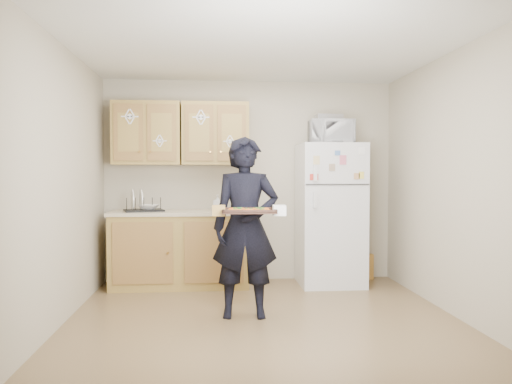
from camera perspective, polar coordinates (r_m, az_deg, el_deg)
floor at (r=4.70m, az=0.92°, el=-14.49°), size 3.60×3.60×0.00m
ceiling at (r=4.65m, az=0.94°, el=16.52°), size 3.60×3.60×0.00m
wall_back at (r=6.30m, az=-0.74°, el=1.26°), size 3.60×0.04×2.50m
wall_front at (r=2.72m, az=4.79°, el=0.15°), size 3.60×0.04×2.50m
wall_left at (r=4.68m, az=-21.58°, el=0.83°), size 0.04×3.60×2.50m
wall_right at (r=5.02m, az=21.83°, el=0.90°), size 0.04×3.60×2.50m
refrigerator at (r=6.10m, az=8.47°, el=-2.55°), size 0.75×0.70×1.70m
base_cabinet at (r=6.04m, az=-8.63°, el=-6.60°), size 1.60×0.60×0.86m
countertop at (r=5.99m, az=-8.65°, el=-2.34°), size 1.64×0.64×0.04m
upper_cab_left at (r=6.17m, az=-12.36°, el=6.55°), size 0.80×0.33×0.75m
upper_cab_right at (r=6.12m, az=-4.66°, el=6.62°), size 0.80×0.33×0.75m
cereal_box at (r=6.55m, az=12.38°, el=-8.34°), size 0.20×0.07×0.32m
person at (r=4.67m, az=-1.20°, el=-4.03°), size 0.63×0.43×1.69m
baking_tray at (r=4.36m, az=-0.79°, el=-2.25°), size 0.48×0.36×0.04m
pizza_front_left at (r=4.27m, az=-2.22°, el=-2.10°), size 0.16×0.16×0.02m
pizza_front_right at (r=4.28m, az=0.70°, el=-2.09°), size 0.16×0.16×0.02m
pizza_back_left at (r=4.43m, az=-2.24°, el=-1.95°), size 0.16×0.16×0.02m
pizza_back_right at (r=4.44m, az=0.58°, el=-1.94°), size 0.16×0.16×0.02m
pizza_center at (r=4.35m, az=-0.79°, el=-2.02°), size 0.16×0.16×0.02m
microwave at (r=6.05m, az=8.56°, el=6.81°), size 0.51×0.35×0.28m
foil_pan at (r=6.09m, az=8.28°, el=8.43°), size 0.32×0.22×0.07m
dish_rack at (r=6.02m, az=-12.70°, el=-1.32°), size 0.52×0.44×0.18m
bowl at (r=6.01m, az=-12.14°, el=-1.68°), size 0.27×0.27×0.06m
soap_bottle at (r=5.88m, az=-4.42°, el=-1.27°), size 0.11×0.11×0.19m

